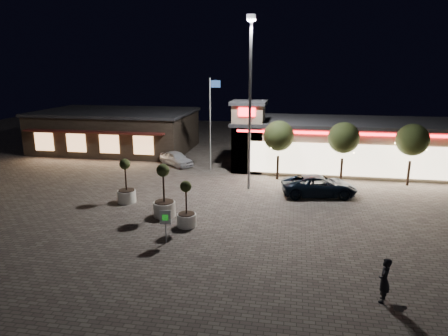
% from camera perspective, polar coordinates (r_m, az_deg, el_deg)
% --- Properties ---
extents(ground, '(90.00, 90.00, 0.00)m').
position_cam_1_polar(ground, '(23.11, -3.83, -8.48)').
color(ground, '#685E54').
rests_on(ground, ground).
extents(retail_building, '(20.40, 8.40, 6.10)m').
position_cam_1_polar(retail_building, '(37.32, 16.58, 3.34)').
color(retail_building, gray).
rests_on(retail_building, ground).
extents(restaurant_building, '(16.40, 11.00, 4.30)m').
position_cam_1_polar(restaurant_building, '(45.47, -15.06, 5.26)').
color(restaurant_building, '#382D23').
rests_on(restaurant_building, ground).
extents(floodlight_pole, '(0.60, 0.40, 12.38)m').
position_cam_1_polar(floodlight_pole, '(28.90, 3.75, 10.48)').
color(floodlight_pole, gray).
rests_on(floodlight_pole, ground).
extents(flagpole, '(0.95, 0.10, 8.00)m').
position_cam_1_polar(flagpole, '(34.66, -1.83, 7.36)').
color(flagpole, white).
rests_on(flagpole, ground).
extents(string_tree_a, '(2.42, 2.42, 4.79)m').
position_cam_1_polar(string_tree_a, '(32.13, 7.82, 4.55)').
color(string_tree_a, '#332319').
rests_on(string_tree_a, ground).
extents(string_tree_b, '(2.42, 2.42, 4.79)m').
position_cam_1_polar(string_tree_b, '(32.32, 16.73, 4.13)').
color(string_tree_b, '#332319').
rests_on(string_tree_b, ground).
extents(string_tree_c, '(2.42, 2.42, 4.79)m').
position_cam_1_polar(string_tree_c, '(33.27, 25.32, 3.63)').
color(string_tree_c, '#332319').
rests_on(string_tree_c, ground).
extents(pickup_truck, '(5.62, 3.30, 1.47)m').
position_cam_1_polar(pickup_truck, '(29.11, 13.44, -2.46)').
color(pickup_truck, black).
rests_on(pickup_truck, ground).
extents(white_sedan, '(4.00, 3.70, 1.33)m').
position_cam_1_polar(white_sedan, '(37.21, -6.85, 1.37)').
color(white_sedan, silver).
rests_on(white_sedan, ground).
extents(pedestrian, '(0.62, 0.77, 1.82)m').
position_cam_1_polar(pedestrian, '(17.20, 21.92, -14.65)').
color(pedestrian, black).
rests_on(pedestrian, ground).
extents(dog, '(0.47, 0.23, 0.25)m').
position_cam_1_polar(dog, '(17.00, 23.93, -17.81)').
color(dog, '#59514C').
rests_on(dog, ground).
extents(planter_left, '(1.23, 1.23, 3.03)m').
position_cam_1_polar(planter_left, '(27.66, -13.77, -2.93)').
color(planter_left, white).
rests_on(planter_left, ground).
extents(planter_mid, '(1.35, 1.35, 3.31)m').
position_cam_1_polar(planter_mid, '(24.66, -8.54, -4.58)').
color(planter_mid, white).
rests_on(planter_mid, ground).
extents(planter_right, '(1.11, 1.11, 2.72)m').
position_cam_1_polar(planter_right, '(23.04, -5.39, -6.34)').
color(planter_right, white).
rests_on(planter_right, ground).
extents(valet_sign, '(0.59, 0.13, 1.78)m').
position_cam_1_polar(valet_sign, '(20.97, -8.37, -7.38)').
color(valet_sign, gray).
rests_on(valet_sign, ground).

